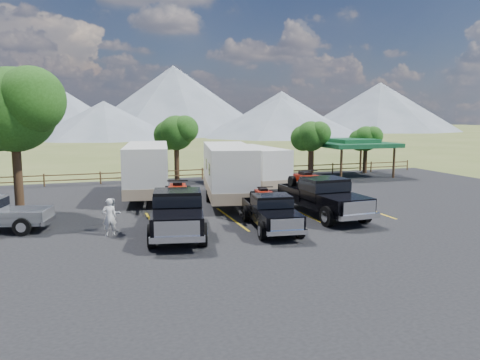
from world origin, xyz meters
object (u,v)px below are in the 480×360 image
object	(u,v)px
pavilion	(352,144)
trailer_left	(147,170)
person_a	(109,217)
person_b	(113,215)
rig_right	(322,195)
rig_left	(178,210)
tree_big_nw	(13,110)
trailer_right	(257,167)
trailer_center	(228,173)
rig_center	(270,210)

from	to	relation	value
pavilion	trailer_left	bearing A→B (deg)	-162.51
person_a	person_b	world-z (taller)	person_a
pavilion	rig_right	size ratio (longest dim) A/B	0.90
person_a	rig_left	bearing A→B (deg)	164.11
tree_big_nw	trailer_right	distance (m)	16.08
trailer_left	person_a	bearing A→B (deg)	-98.70
trailer_center	trailer_left	bearing A→B (deg)	157.88
rig_left	trailer_left	xyz separation A→B (m)	(-0.19, 9.19, 0.71)
rig_center	rig_right	size ratio (longest dim) A/B	0.82
tree_big_nw	rig_right	distance (m)	16.96
rig_center	person_a	xyz separation A→B (m)	(-7.23, 1.04, -0.05)
rig_right	person_b	size ratio (longest dim) A/B	4.37
rig_center	trailer_center	size ratio (longest dim) A/B	0.57
trailer_left	trailer_center	distance (m)	5.35
trailer_right	person_b	world-z (taller)	trailer_right
rig_left	trailer_center	size ratio (longest dim) A/B	0.70
rig_right	trailer_left	xyz separation A→B (m)	(-8.13, 7.89, 0.70)
tree_big_nw	person_a	distance (m)	9.19
pavilion	rig_right	bearing A→B (deg)	-126.75
rig_right	trailer_right	size ratio (longest dim) A/B	0.80
trailer_right	rig_right	bearing A→B (deg)	-92.04
trailer_left	person_a	xyz separation A→B (m)	(-2.76, -8.71, -0.95)
pavilion	trailer_center	bearing A→B (deg)	-147.89
rig_right	person_b	xyz separation A→B (m)	(-10.71, -0.24, -0.30)
pavilion	rig_center	xyz separation A→B (m)	(-13.87, -15.53, -1.86)
rig_center	trailer_right	bearing A→B (deg)	80.07
rig_center	rig_right	distance (m)	4.12
rig_left	trailer_left	distance (m)	9.22
tree_big_nw	person_b	distance (m)	8.91
rig_right	rig_center	bearing A→B (deg)	-155.60
rig_center	trailer_center	bearing A→B (deg)	97.09
trailer_left	tree_big_nw	bearing A→B (deg)	-154.15
trailer_right	person_a	distance (m)	14.77
trailer_center	person_a	world-z (taller)	trailer_center
trailer_right	trailer_left	bearing A→B (deg)	-172.88
pavilion	trailer_left	world-z (taller)	trailer_left
rig_right	trailer_center	distance (m)	6.21
rig_right	tree_big_nw	bearing A→B (deg)	157.08
rig_left	trailer_right	distance (m)	13.17
rig_right	person_b	bearing A→B (deg)	178.71
rig_right	trailer_left	world-z (taller)	trailer_left
pavilion	person_a	xyz separation A→B (m)	(-21.10, -14.49, -1.91)
tree_big_nw	rig_right	size ratio (longest dim) A/B	1.14
rig_left	person_b	size ratio (longest dim) A/B	4.44
rig_right	person_b	world-z (taller)	rig_right
trailer_right	person_a	xyz separation A→B (m)	(-10.70, -10.16, -0.73)
trailer_center	person_b	size ratio (longest dim) A/B	6.36
trailer_center	rig_right	bearing A→B (deg)	-42.86
trailer_right	person_b	bearing A→B (deg)	-140.89
rig_center	rig_right	world-z (taller)	rig_right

